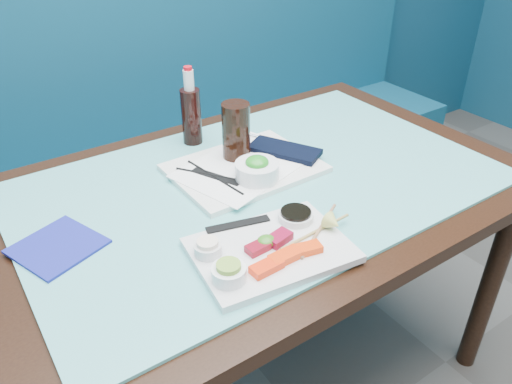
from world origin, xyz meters
TOP-DOWN VIEW (x-y plane):
  - booth_bench at (0.00, 2.29)m, footprint 3.00×0.56m
  - dining_table at (0.00, 1.45)m, footprint 1.40×0.90m
  - glass_top at (0.00, 1.45)m, footprint 1.22×0.76m
  - sashimi_plate at (-0.15, 1.20)m, footprint 0.35×0.27m
  - salmon_left at (-0.20, 1.14)m, footprint 0.07×0.04m
  - salmon_mid at (-0.15, 1.15)m, footprint 0.07×0.03m
  - salmon_right at (-0.10, 1.14)m, footprint 0.07×0.05m
  - tuna_left at (-0.18, 1.20)m, footprint 0.05×0.03m
  - tuna_right at (-0.13, 1.20)m, footprint 0.06×0.05m
  - seaweed_garnish at (-0.16, 1.21)m, footprint 0.04×0.04m
  - ramekin_wasabi at (-0.28, 1.16)m, footprint 0.09×0.09m
  - wasabi_fill at (-0.28, 1.16)m, footprint 0.05×0.05m
  - ramekin_ginger at (-0.27, 1.25)m, footprint 0.08×0.08m
  - ginger_fill at (-0.27, 1.25)m, footprint 0.05×0.05m
  - soy_dish at (-0.05, 1.25)m, footprint 0.10×0.10m
  - soy_fill at (-0.05, 1.25)m, footprint 0.07×0.07m
  - lemon_wedge at (-0.01, 1.17)m, footprint 0.04×0.04m
  - chopstick_sleeve at (-0.17, 1.30)m, footprint 0.15×0.06m
  - wooden_chopstick_a at (-0.04, 1.18)m, footprint 0.20×0.02m
  - wooden_chopstick_b at (-0.03, 1.18)m, footprint 0.19×0.11m
  - serving_tray at (-0.00, 1.52)m, footprint 0.39×0.29m
  - paper_placemat at (-0.00, 1.52)m, footprint 0.40×0.33m
  - seaweed_bowl at (-0.01, 1.45)m, footprint 0.15×0.15m
  - seaweed_salad at (-0.01, 1.45)m, footprint 0.08×0.08m
  - cola_glass at (0.01, 1.58)m, footprint 0.10×0.10m
  - navy_pouch at (0.13, 1.52)m, footprint 0.17×0.22m
  - fork at (0.12, 1.63)m, footprint 0.04×0.08m
  - black_chopstick_a at (-0.10, 1.51)m, footprint 0.04×0.23m
  - black_chopstick_b at (-0.10, 1.51)m, footprint 0.14×0.20m
  - tray_sleeve at (-0.10, 1.51)m, footprint 0.08×0.14m
  - cola_bottle_body at (-0.04, 1.75)m, footprint 0.07×0.07m
  - cola_bottle_neck at (-0.04, 1.75)m, footprint 0.04×0.04m
  - cola_bottle_cap at (-0.04, 1.75)m, footprint 0.03×0.03m
  - blue_napkin at (-0.52, 1.47)m, footprint 0.21×0.21m

SIDE VIEW (x-z plane):
  - booth_bench at x=0.00m, z-range -0.21..0.96m
  - dining_table at x=0.00m, z-range 0.29..1.04m
  - glass_top at x=0.00m, z-range 0.75..0.76m
  - blue_napkin at x=-0.52m, z-range 0.76..0.76m
  - serving_tray at x=0.00m, z-range 0.76..0.77m
  - sashimi_plate at x=-0.15m, z-range 0.76..0.77m
  - paper_placemat at x=0.00m, z-range 0.77..0.77m
  - tray_sleeve at x=-0.10m, z-range 0.77..0.78m
  - black_chopstick_a at x=-0.10m, z-range 0.77..0.78m
  - black_chopstick_b at x=-0.10m, z-range 0.77..0.78m
  - chopstick_sleeve at x=-0.17m, z-range 0.77..0.78m
  - fork at x=0.12m, z-range 0.77..0.78m
  - wooden_chopstick_a at x=-0.04m, z-range 0.77..0.78m
  - wooden_chopstick_b at x=-0.03m, z-range 0.77..0.78m
  - navy_pouch at x=0.13m, z-range 0.77..0.79m
  - salmon_right at x=-0.10m, z-range 0.77..0.79m
  - soy_dish at x=-0.05m, z-range 0.77..0.79m
  - tuna_left at x=-0.18m, z-range 0.77..0.79m
  - salmon_left at x=-0.20m, z-range 0.77..0.79m
  - salmon_mid at x=-0.15m, z-range 0.77..0.79m
  - tuna_right at x=-0.13m, z-range 0.77..0.79m
  - seaweed_garnish at x=-0.16m, z-range 0.77..0.80m
  - ramekin_ginger at x=-0.27m, z-range 0.77..0.80m
  - ramekin_wasabi at x=-0.28m, z-range 0.77..0.80m
  - soy_fill at x=-0.05m, z-range 0.79..0.80m
  - seaweed_bowl at x=-0.01m, z-range 0.77..0.82m
  - lemon_wedge at x=-0.01m, z-range 0.77..0.82m
  - ginger_fill at x=-0.27m, z-range 0.80..0.81m
  - wasabi_fill at x=-0.28m, z-range 0.80..0.81m
  - seaweed_salad at x=-0.01m, z-range 0.81..0.84m
  - cola_bottle_body at x=-0.04m, z-range 0.76..0.92m
  - cola_glass at x=0.01m, z-range 0.77..0.93m
  - cola_bottle_neck at x=-0.04m, z-range 0.92..0.98m
  - cola_bottle_cap at x=-0.04m, z-range 0.98..0.99m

